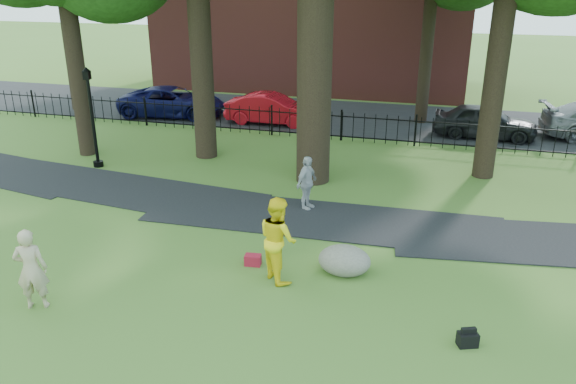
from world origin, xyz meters
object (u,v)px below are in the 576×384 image
(woman, at_px, (31,269))
(boulder, at_px, (344,258))
(lamppost, at_px, (93,119))
(red_sedan, at_px, (272,109))
(man, at_px, (278,239))

(woman, bearing_deg, boulder, -174.98)
(boulder, height_order, lamppost, lamppost)
(lamppost, height_order, red_sedan, lamppost)
(lamppost, bearing_deg, woman, -73.87)
(woman, distance_m, red_sedan, 15.88)
(woman, relative_size, lamppost, 0.50)
(woman, xyz_separation_m, man, (4.48, 2.51, 0.10))
(woman, distance_m, lamppost, 9.27)
(woman, height_order, red_sedan, woman)
(lamppost, bearing_deg, man, -43.99)
(man, bearing_deg, red_sedan, -27.09)
(lamppost, bearing_deg, red_sedan, 51.41)
(woman, height_order, man, man)
(woman, distance_m, boulder, 6.71)
(woman, height_order, lamppost, lamppost)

